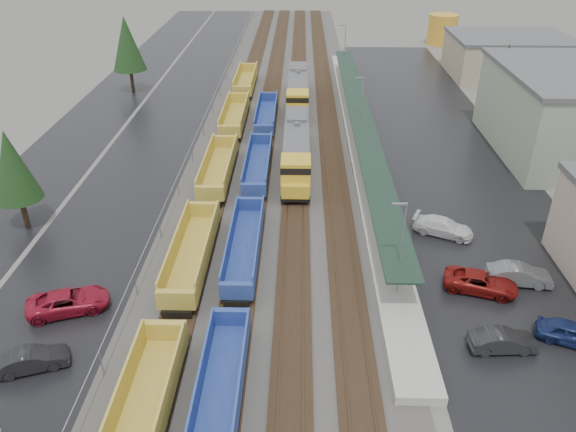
% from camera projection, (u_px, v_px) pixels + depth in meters
% --- Properties ---
extents(ballast_strip, '(20.00, 160.00, 0.08)m').
position_uv_depth(ballast_strip, '(283.00, 114.00, 75.96)').
color(ballast_strip, '#302D2B').
rests_on(ballast_strip, ground).
extents(trackbed, '(14.60, 160.00, 0.22)m').
position_uv_depth(trackbed, '(283.00, 114.00, 75.90)').
color(trackbed, black).
rests_on(trackbed, ground).
extents(west_parking_lot, '(10.00, 160.00, 0.02)m').
position_uv_depth(west_parking_lot, '(173.00, 114.00, 76.27)').
color(west_parking_lot, black).
rests_on(west_parking_lot, ground).
extents(west_road, '(9.00, 160.00, 0.02)m').
position_uv_depth(west_road, '(100.00, 113.00, 76.46)').
color(west_road, black).
rests_on(west_road, ground).
extents(east_commuter_lot, '(16.00, 100.00, 0.02)m').
position_uv_depth(east_commuter_lot, '(439.00, 144.00, 66.90)').
color(east_commuter_lot, black).
rests_on(east_commuter_lot, ground).
extents(station_platform, '(3.00, 80.00, 8.00)m').
position_uv_depth(station_platform, '(360.00, 137.00, 66.74)').
color(station_platform, '#9E9B93').
rests_on(station_platform, ground).
extents(chainlink_fence, '(0.08, 160.04, 2.02)m').
position_uv_depth(chainlink_fence, '(211.00, 106.00, 74.01)').
color(chainlink_fence, gray).
rests_on(chainlink_fence, ground).
extents(tree_west_near, '(3.96, 3.96, 9.00)m').
position_uv_depth(tree_west_near, '(12.00, 166.00, 47.45)').
color(tree_west_near, '#332316').
rests_on(tree_west_near, ground).
extents(tree_west_far, '(4.84, 4.84, 11.00)m').
position_uv_depth(tree_west_far, '(127.00, 43.00, 81.61)').
color(tree_west_far, '#332316').
rests_on(tree_west_far, ground).
extents(tree_east, '(4.40, 4.40, 10.00)m').
position_uv_depth(tree_east, '(504.00, 72.00, 70.49)').
color(tree_east, '#332316').
rests_on(tree_east, ground).
extents(locomotive_lead, '(2.85, 18.79, 4.25)m').
position_uv_depth(locomotive_lead, '(296.00, 150.00, 59.46)').
color(locomotive_lead, black).
rests_on(locomotive_lead, ground).
extents(locomotive_trail, '(2.85, 18.79, 4.25)m').
position_uv_depth(locomotive_trail, '(298.00, 91.00, 77.72)').
color(locomotive_trail, black).
rests_on(locomotive_trail, ground).
extents(well_string_yellow, '(2.75, 93.05, 2.44)m').
position_uv_depth(well_string_yellow, '(207.00, 205.00, 51.01)').
color(well_string_yellow, '#AD9930').
rests_on(well_string_yellow, ground).
extents(well_string_blue, '(2.46, 76.50, 2.18)m').
position_uv_depth(well_string_blue, '(245.00, 246.00, 45.21)').
color(well_string_blue, navy).
rests_on(well_string_blue, ground).
extents(storage_tank, '(5.73, 5.73, 5.73)m').
position_uv_depth(storage_tank, '(442.00, 30.00, 111.24)').
color(storage_tank, gold).
rests_on(storage_tank, ground).
extents(parked_car_west_b, '(2.92, 4.60, 1.43)m').
position_uv_depth(parked_car_west_b, '(32.00, 360.00, 34.59)').
color(parked_car_west_b, black).
rests_on(parked_car_west_b, ground).
extents(parked_car_west_c, '(4.31, 6.14, 1.56)m').
position_uv_depth(parked_car_west_c, '(68.00, 302.00, 39.50)').
color(parked_car_west_c, maroon).
rests_on(parked_car_west_c, ground).
extents(parked_car_east_a, '(1.76, 4.42, 1.43)m').
position_uv_depth(parked_car_east_a, '(503.00, 341.00, 36.06)').
color(parked_car_east_a, black).
rests_on(parked_car_east_a, ground).
extents(parked_car_east_b, '(3.90, 5.84, 1.49)m').
position_uv_depth(parked_car_east_b, '(481.00, 282.00, 41.55)').
color(parked_car_east_b, maroon).
rests_on(parked_car_east_b, ground).
extents(parked_car_east_c, '(4.03, 5.56, 1.50)m').
position_uv_depth(parked_car_east_c, '(443.00, 227.00, 48.54)').
color(parked_car_east_c, silver).
rests_on(parked_car_east_c, ground).
extents(parked_car_east_d, '(3.40, 4.81, 1.52)m').
position_uv_depth(parked_car_east_d, '(572.00, 333.00, 36.64)').
color(parked_car_east_d, navy).
rests_on(parked_car_east_d, ground).
extents(parked_car_east_e, '(2.24, 4.93, 1.57)m').
position_uv_depth(parked_car_east_e, '(519.00, 275.00, 42.29)').
color(parked_car_east_e, '#55585A').
rests_on(parked_car_east_e, ground).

